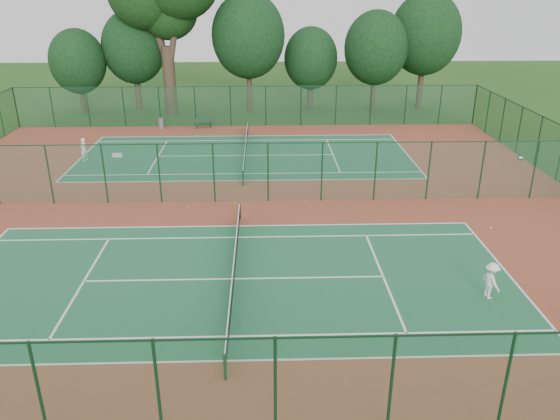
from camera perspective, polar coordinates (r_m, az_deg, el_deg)
The scene contains 18 objects.
ground at distance 31.72m, azimuth -4.02°, elevation 0.92°, with size 120.00×120.00×0.00m, color #224917.
red_pad at distance 31.72m, azimuth -4.02°, elevation 0.93°, with size 40.00×36.00×0.01m, color brown.
court_near at distance 23.60m, azimuth -4.76°, elevation -7.19°, with size 23.77×10.97×0.01m, color #1F623C.
court_far at distance 40.21m, azimuth -3.59°, elevation 5.71°, with size 23.77×10.97×0.01m, color #1D5E3B.
fence_north at distance 48.49m, azimuth -3.35°, elevation 10.80°, with size 40.00×0.09×3.50m.
fence_south at distance 15.24m, azimuth -6.60°, elevation -18.43°, with size 40.00×0.09×3.50m.
fence_divider at distance 31.11m, azimuth -4.11°, elevation 3.93°, with size 40.00×0.09×3.50m.
tennis_net_near at distance 23.34m, azimuth -4.80°, elevation -6.06°, with size 0.10×12.90×0.97m.
tennis_net_far at distance 40.05m, azimuth -3.60°, elevation 6.43°, with size 0.10×12.90×0.97m.
player_near at distance 23.41m, azimuth 21.19°, elevation -6.89°, with size 1.00×0.57×1.54m, color white.
player_far at distance 41.06m, azimuth -19.83°, elevation 5.96°, with size 0.60×0.39×1.64m, color white.
trash_bin at distance 48.79m, azimuth -12.31°, elevation 8.83°, with size 0.50×0.50×0.91m, color gray.
bench at distance 48.43m, azimuth -7.97°, elevation 9.09°, with size 1.63×0.91×0.97m.
kit_bag at distance 41.46m, azimuth -16.63°, elevation 5.51°, with size 0.71×0.27×0.27m, color silver.
stray_ball_a at distance 31.50m, azimuth -4.75°, elevation 0.82°, with size 0.07×0.07×0.07m, color yellow.
stray_ball_b at distance 31.43m, azimuth 2.65°, elevation 0.83°, with size 0.07×0.07×0.07m, color #BFE334.
stray_ball_c at distance 31.14m, azimuth -9.66°, elevation 0.30°, with size 0.07×0.07×0.07m, color #C1DB33.
evergreen_row at distance 54.96m, azimuth -2.63°, elevation 10.36°, with size 39.00×5.00×12.00m, color black, non-canonical shape.
Camera 1 is at (1.31, -29.43, 11.75)m, focal length 35.00 mm.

